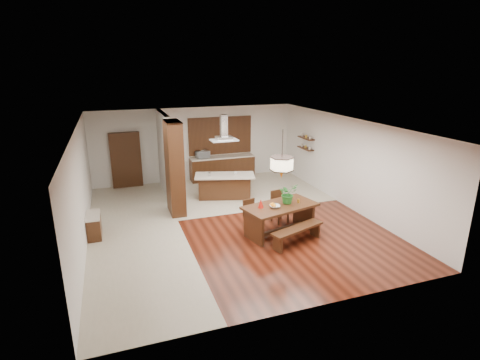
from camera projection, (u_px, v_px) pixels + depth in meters
name	position (u px, v px, depth m)	size (l,w,h in m)	color
room_shell	(230.00, 154.00, 10.60)	(9.00, 9.04, 2.92)	#3B140A
tile_hallway	(136.00, 234.00, 10.34)	(2.50, 9.00, 0.01)	beige
tile_kitchen	(242.00, 191.00, 13.85)	(5.50, 4.00, 0.01)	beige
soffit_band	(230.00, 125.00, 10.35)	(8.00, 9.00, 0.02)	#441F11
partition_pier	(175.00, 168.00, 11.42)	(0.45, 1.00, 2.90)	black
partition_stub	(165.00, 153.00, 13.32)	(0.18, 2.40, 2.90)	silver
hallway_console	(94.00, 226.00, 10.10)	(0.37, 0.88, 0.63)	black
hallway_doorway	(126.00, 160.00, 14.02)	(1.10, 0.20, 2.10)	black
rear_counter	(222.00, 168.00, 15.17)	(2.60, 0.62, 0.95)	black
kitchen_window	(220.00, 135.00, 15.03)	(2.60, 0.08, 1.50)	#955B2C
shelf_lower	(305.00, 148.00, 14.35)	(0.26, 0.90, 0.04)	black
shelf_upper	(306.00, 138.00, 14.23)	(0.26, 0.90, 0.04)	black
dining_table	(280.00, 213.00, 10.20)	(2.19, 1.46, 0.84)	black
dining_bench	(297.00, 235.00, 9.73)	(1.60, 0.35, 0.45)	black
dining_chair_left	(252.00, 215.00, 10.48)	(0.38, 0.38, 0.87)	black
dining_chair_right	(280.00, 207.00, 10.99)	(0.42, 0.42, 0.95)	black
pendant_lantern	(282.00, 154.00, 9.71)	(0.64, 0.64, 1.31)	#FFEFC3
foliage_plant	(288.00, 194.00, 10.20)	(0.50, 0.43, 0.55)	#236B24
fruit_bowl	(275.00, 206.00, 9.94)	(0.27, 0.27, 0.07)	beige
napkin_cone	(261.00, 203.00, 9.91)	(0.15, 0.15, 0.24)	#B6160D
gold_ornament	(298.00, 201.00, 10.30)	(0.07, 0.07, 0.10)	gold
kitchen_island	(225.00, 186.00, 13.04)	(2.20, 1.41, 0.84)	black
range_hood	(224.00, 128.00, 12.44)	(0.90, 0.55, 0.87)	silver
island_cup	(236.00, 173.00, 12.96)	(0.12, 0.12, 0.09)	white
microwave	(203.00, 155.00, 14.70)	(0.51, 0.34, 0.28)	#B2B5BA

